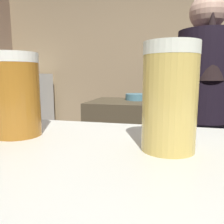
% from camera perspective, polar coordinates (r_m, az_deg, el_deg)
% --- Properties ---
extents(wall_back, '(5.20, 0.10, 2.70)m').
position_cam_1_polar(wall_back, '(3.47, 14.25, 12.20)').
color(wall_back, '#98815D').
rests_on(wall_back, ground).
extents(prep_counter, '(2.10, 0.60, 0.92)m').
position_cam_1_polar(prep_counter, '(2.17, 23.02, -10.04)').
color(prep_counter, '#4A402C').
rests_on(prep_counter, ground).
extents(back_shelf, '(0.75, 0.36, 1.10)m').
position_cam_1_polar(back_shelf, '(3.25, 16.48, -1.88)').
color(back_shelf, '#3A343D').
rests_on(back_shelf, ground).
extents(mini_fridge, '(0.58, 0.58, 1.17)m').
position_cam_1_polar(mini_fridge, '(3.68, -20.19, -0.21)').
color(mini_fridge, white).
rests_on(mini_fridge, ground).
extents(bartender, '(0.46, 0.53, 1.64)m').
position_cam_1_polar(bartender, '(1.60, 21.54, 1.36)').
color(bartender, '#2A2B3C').
rests_on(bartender, ground).
extents(mixing_bowl, '(0.21, 0.21, 0.06)m').
position_cam_1_polar(mixing_bowl, '(2.15, 6.17, 3.75)').
color(mixing_bowl, teal).
rests_on(mixing_bowl, prep_counter).
extents(pint_glass_near, '(0.08, 0.08, 0.15)m').
position_cam_1_polar(pint_glass_near, '(0.32, 14.13, 3.46)').
color(pint_glass_near, '#D7B759').
rests_on(pint_glass_near, bar_counter).
extents(pint_glass_far, '(0.08, 0.08, 0.14)m').
position_cam_1_polar(pint_glass_far, '(0.43, -22.75, 3.93)').
color(pint_glass_far, '#A86920').
rests_on(pint_glass_far, bar_counter).
extents(bottle_vinegar, '(0.06, 0.06, 0.24)m').
position_cam_1_polar(bottle_vinegar, '(3.13, 19.83, 9.40)').
color(bottle_vinegar, '#D1C981').
rests_on(bottle_vinegar, back_shelf).
extents(bottle_olive_oil, '(0.06, 0.06, 0.22)m').
position_cam_1_polar(bottle_olive_oil, '(3.27, 19.24, 9.26)').
color(bottle_olive_oil, '#4F802E').
rests_on(bottle_olive_oil, back_shelf).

